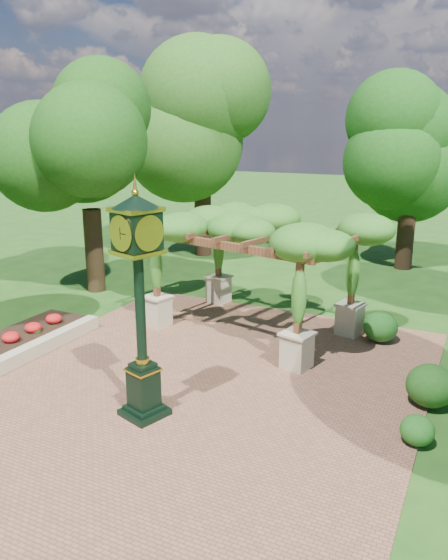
% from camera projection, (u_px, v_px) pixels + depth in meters
% --- Properties ---
extents(ground, '(120.00, 120.00, 0.00)m').
position_uv_depth(ground, '(174.00, 405.00, 11.86)').
color(ground, '#1E4714').
rests_on(ground, ground).
extents(brick_plaza, '(10.00, 12.00, 0.04)m').
position_uv_depth(brick_plaza, '(196.00, 385.00, 12.72)').
color(brick_plaza, brown).
rests_on(brick_plaza, ground).
extents(border_wall, '(0.35, 5.00, 0.40)m').
position_uv_depth(border_wall, '(32.00, 352.00, 14.18)').
color(border_wall, '#C6B793').
rests_on(border_wall, ground).
extents(flower_bed, '(1.50, 5.00, 0.36)m').
position_uv_depth(flower_bed, '(7.00, 346.00, 14.57)').
color(flower_bed, red).
rests_on(flower_bed, ground).
extents(pedestal_clock, '(1.16, 1.16, 4.68)m').
position_uv_depth(pedestal_clock, '(139.00, 288.00, 10.64)').
color(pedestal_clock, black).
rests_on(pedestal_clock, brick_plaza).
extents(pergola, '(6.27, 4.66, 3.55)m').
position_uv_depth(pergola, '(253.00, 234.00, 15.41)').
color(pergola, '#BFB18E').
rests_on(pergola, brick_plaza).
extents(sundial, '(0.59, 0.59, 0.92)m').
position_uv_depth(sundial, '(300.00, 291.00, 18.74)').
color(sundial, gray).
rests_on(sundial, ground).
extents(shrub_front, '(0.73, 0.73, 0.58)m').
position_uv_depth(shrub_front, '(417.00, 430.00, 10.26)').
color(shrub_front, '#22601B').
rests_on(shrub_front, brick_plaza).
extents(shrub_mid, '(1.05, 1.05, 0.93)m').
position_uv_depth(shrub_mid, '(431.00, 386.00, 11.65)').
color(shrub_mid, '#1D4B15').
rests_on(shrub_mid, brick_plaza).
extents(shrub_back, '(1.01, 1.01, 0.85)m').
position_uv_depth(shrub_back, '(381.00, 327.00, 15.19)').
color(shrub_back, '#205C1A').
rests_on(shrub_back, brick_plaza).
extents(tree_west_near, '(3.89, 3.89, 7.78)m').
position_uv_depth(tree_west_near, '(87.00, 142.00, 18.77)').
color(tree_west_near, '#332414').
rests_on(tree_west_near, ground).
extents(tree_west_far, '(5.00, 5.00, 8.65)m').
position_uv_depth(tree_west_far, '(202.00, 125.00, 24.27)').
color(tree_west_far, '#301F12').
rests_on(tree_west_far, ground).
extents(tree_north, '(4.47, 4.47, 7.28)m').
position_uv_depth(tree_north, '(413.00, 149.00, 22.02)').
color(tree_north, '#301E13').
rests_on(tree_north, ground).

